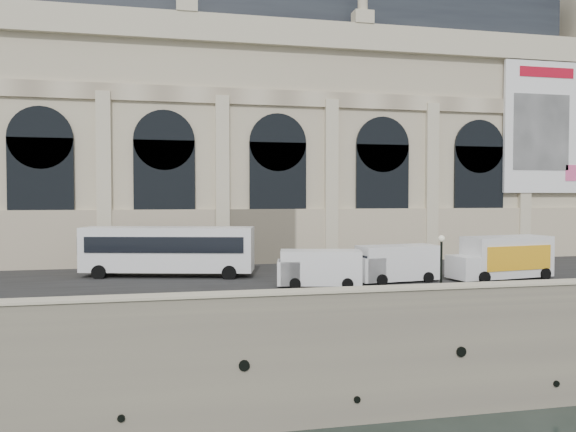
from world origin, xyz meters
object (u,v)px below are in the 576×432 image
at_px(van_b, 393,264).
at_px(lamp_right, 441,267).
at_px(box_truck, 502,258).
at_px(bus_left, 168,249).
at_px(van_c, 315,268).

relative_size(van_b, lamp_right, 1.60).
relative_size(box_truck, lamp_right, 2.14).
xyz_separation_m(bus_left, van_c, (9.76, -6.79, -0.86)).
bearing_deg(box_truck, lamp_right, -141.92).
distance_m(bus_left, van_c, 11.92).
distance_m(bus_left, lamp_right, 20.41).
bearing_deg(van_c, bus_left, 145.17).
height_order(bus_left, lamp_right, lamp_right).
relative_size(van_b, van_c, 1.03).
xyz_separation_m(box_truck, lamp_right, (-8.19, -6.42, 0.30)).
xyz_separation_m(bus_left, box_truck, (24.11, -6.34, -0.53)).
distance_m(van_b, box_truck, 8.46).
height_order(van_c, lamp_right, lamp_right).
relative_size(van_b, box_truck, 0.75).
bearing_deg(bus_left, box_truck, -14.74).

